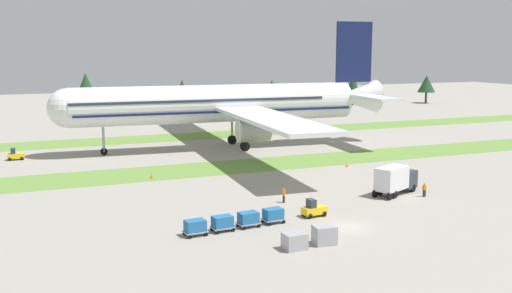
{
  "coord_description": "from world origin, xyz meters",
  "views": [
    {
      "loc": [
        -30.87,
        -49.85,
        17.92
      ],
      "look_at": [
        1.14,
        27.32,
        4.0
      ],
      "focal_mm": 41.59,
      "sensor_mm": 36.0,
      "label": 1
    }
  ],
  "objects": [
    {
      "name": "cargo_dolly_third",
      "position": [
        -12.3,
        3.58,
        0.92
      ],
      "size": [
        2.34,
        1.72,
        1.55
      ],
      "rotation": [
        0.0,
        0.0,
        -1.47
      ],
      "color": "#A3A3A8",
      "rests_on": "ground"
    },
    {
      "name": "pushback_tractor",
      "position": [
        -30.73,
        52.16,
        0.81
      ],
      "size": [
        2.68,
        1.47,
        1.97
      ],
      "rotation": [
        0.0,
        0.0,
        4.65
      ],
      "color": "yellow",
      "rests_on": "ground"
    },
    {
      "name": "cargo_dolly_second",
      "position": [
        -9.42,
        3.88,
        0.92
      ],
      "size": [
        2.34,
        1.72,
        1.55
      ],
      "rotation": [
        0.0,
        0.0,
        -1.47
      ],
      "color": "#A3A3A8",
      "rests_on": "ground"
    },
    {
      "name": "catering_truck",
      "position": [
        12.45,
        9.58,
        1.95
      ],
      "size": [
        7.29,
        4.93,
        3.58
      ],
      "rotation": [
        0.0,
        0.0,
        -1.15
      ],
      "color": "#2D333D",
      "rests_on": "ground"
    },
    {
      "name": "uld_container_1",
      "position": [
        -4.89,
        -3.71,
        0.87
      ],
      "size": [
        2.13,
        1.77,
        1.74
      ],
      "primitive_type": "cube",
      "rotation": [
        0.0,
        0.0,
        -0.09
      ],
      "color": "#A3A3A8",
      "rests_on": "ground"
    },
    {
      "name": "airliner",
      "position": [
        4.54,
        49.81,
        8.18
      ],
      "size": [
        60.67,
        74.83,
        22.82
      ],
      "rotation": [
        0.0,
        0.0,
        1.5
      ],
      "color": "white",
      "rests_on": "ground"
    },
    {
      "name": "uld_container_0",
      "position": [
        -8.06,
        -3.93,
        0.76
      ],
      "size": [
        2.06,
        1.68,
        1.51
      ],
      "primitive_type": "cube",
      "rotation": [
        0.0,
        0.0,
        0.04
      ],
      "color": "#A3A3A8",
      "rests_on": "ground"
    },
    {
      "name": "ground_plane",
      "position": [
        0.0,
        0.0,
        0.0
      ],
      "size": [
        400.0,
        400.0,
        0.0
      ],
      "primitive_type": "plane",
      "color": "gray"
    },
    {
      "name": "cargo_dolly_lead",
      "position": [
        -6.53,
        4.18,
        0.92
      ],
      "size": [
        2.34,
        1.72,
        1.55
      ],
      "rotation": [
        0.0,
        0.0,
        -1.47
      ],
      "color": "#A3A3A8",
      "rests_on": "ground"
    },
    {
      "name": "ground_crew_marshaller",
      "position": [
        -2.01,
        11.19,
        0.95
      ],
      "size": [
        0.36,
        0.56,
        1.74
      ],
      "rotation": [
        0.0,
        0.0,
        4.61
      ],
      "color": "black",
      "rests_on": "ground"
    },
    {
      "name": "ground_crew_loader",
      "position": [
        15.0,
        7.16,
        0.95
      ],
      "size": [
        0.55,
        0.36,
        1.74
      ],
      "rotation": [
        0.0,
        0.0,
        2.92
      ],
      "color": "black",
      "rests_on": "ground"
    },
    {
      "name": "grass_strip_near",
      "position": [
        0.0,
        33.46,
        0.0
      ],
      "size": [
        320.0,
        10.46,
        0.01
      ],
      "primitive_type": "cube",
      "color": "olive",
      "rests_on": "ground"
    },
    {
      "name": "taxiway_marker_0",
      "position": [
        -13.42,
        30.03,
        0.34
      ],
      "size": [
        0.44,
        0.44,
        0.69
      ],
      "primitive_type": "cone",
      "color": "orange",
      "rests_on": "ground"
    },
    {
      "name": "distant_tree_line",
      "position": [
        1.65,
        109.55,
        6.74
      ],
      "size": [
        198.72,
        9.23,
        11.63
      ],
      "color": "#4C3823",
      "rests_on": "ground"
    },
    {
      "name": "grass_strip_far",
      "position": [
        0.0,
        66.38,
        0.0
      ],
      "size": [
        320.0,
        10.46,
        0.01
      ],
      "primitive_type": "cube",
      "color": "olive",
      "rests_on": "ground"
    },
    {
      "name": "baggage_tug",
      "position": [
        -1.53,
        4.7,
        0.81
      ],
      "size": [
        2.72,
        1.56,
        1.97
      ],
      "rotation": [
        0.0,
        0.0,
        -1.47
      ],
      "color": "yellow",
      "rests_on": "ground"
    },
    {
      "name": "taxiway_marker_1",
      "position": [
        15.91,
        26.68,
        0.29
      ],
      "size": [
        0.44,
        0.44,
        0.58
      ],
      "primitive_type": "cone",
      "color": "orange",
      "rests_on": "ground"
    },
    {
      "name": "cargo_dolly_fourth",
      "position": [
        -15.19,
        3.28,
        0.92
      ],
      "size": [
        2.34,
        1.72,
        1.55
      ],
      "rotation": [
        0.0,
        0.0,
        -1.47
      ],
      "color": "#A3A3A8",
      "rests_on": "ground"
    }
  ]
}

